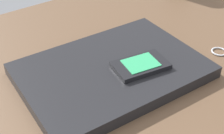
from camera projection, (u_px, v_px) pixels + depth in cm
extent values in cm
cube|color=brown|center=(162.00, 73.00, 62.23)|extent=(120.00, 80.00, 3.00)
cube|color=black|center=(112.00, 71.00, 58.33)|extent=(34.00, 24.36, 2.32)
cube|color=black|center=(141.00, 66.00, 56.79)|extent=(10.57, 7.44, 0.92)
cube|color=#33A566|center=(141.00, 64.00, 56.47)|extent=(6.71, 5.55, 0.14)
torus|color=silver|center=(219.00, 52.00, 65.20)|extent=(3.23, 3.23, 0.36)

